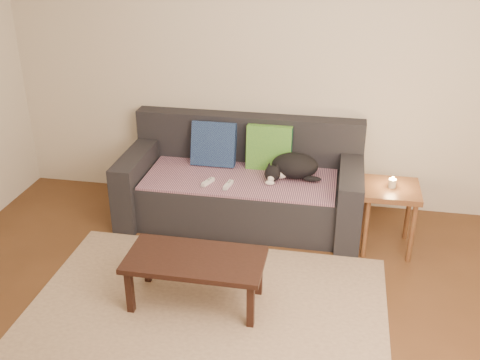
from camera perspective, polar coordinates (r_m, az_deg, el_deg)
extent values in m
plane|color=brown|center=(3.91, -4.10, -14.81)|extent=(4.50, 4.50, 0.00)
cube|color=beige|center=(5.09, 1.13, 11.55)|extent=(4.50, 0.04, 2.60)
cube|color=#232328|center=(5.02, 0.07, -2.01)|extent=(1.70, 0.78, 0.42)
cube|color=#232328|center=(5.20, 0.89, 4.26)|extent=(2.10, 0.18, 0.45)
cube|color=#232328|center=(5.22, -10.24, -0.21)|extent=(0.20, 0.90, 0.60)
cube|color=#232328|center=(4.91, 11.04, -1.99)|extent=(0.20, 0.90, 0.60)
cube|color=#382443|center=(4.90, 0.03, 0.16)|extent=(1.66, 0.74, 0.02)
cube|color=#101A48|center=(5.11, -2.68, 3.68)|extent=(0.40, 0.21, 0.41)
cube|color=#0B4632|center=(5.03, 2.98, 3.28)|extent=(0.40, 0.15, 0.41)
ellipsoid|color=black|center=(4.89, 5.59, 1.47)|extent=(0.41, 0.31, 0.21)
sphere|color=black|center=(4.81, 3.32, 0.67)|extent=(0.14, 0.14, 0.14)
sphere|color=white|center=(4.77, 3.16, 0.15)|extent=(0.06, 0.06, 0.06)
ellipsoid|color=black|center=(4.82, 7.32, 0.12)|extent=(0.16, 0.06, 0.05)
cube|color=white|center=(4.73, -1.21, -0.49)|extent=(0.06, 0.15, 0.03)
cube|color=white|center=(4.79, -3.27, -0.20)|extent=(0.09, 0.15, 0.03)
cube|color=brown|center=(4.63, 15.13, -0.96)|extent=(0.45, 0.45, 0.04)
cylinder|color=brown|center=(4.58, 12.64, -4.88)|extent=(0.04, 0.04, 0.51)
cylinder|color=brown|center=(4.62, 17.06, -5.20)|extent=(0.04, 0.04, 0.51)
cylinder|color=brown|center=(4.90, 12.58, -2.80)|extent=(0.04, 0.04, 0.51)
cylinder|color=brown|center=(4.93, 16.72, -3.11)|extent=(0.04, 0.04, 0.51)
cylinder|color=beige|center=(4.60, 15.21, -0.32)|extent=(0.06, 0.06, 0.07)
sphere|color=#FFBF59|center=(4.58, 15.27, 0.19)|extent=(0.02, 0.02, 0.02)
cube|color=tan|center=(4.02, -3.56, -13.39)|extent=(2.50, 1.80, 0.01)
cube|color=black|center=(3.92, -4.59, -8.11)|extent=(0.96, 0.48, 0.04)
cube|color=black|center=(4.01, -11.13, -11.07)|extent=(0.05, 0.05, 0.35)
cube|color=black|center=(3.81, 1.08, -12.68)|extent=(0.05, 0.05, 0.35)
cube|color=black|center=(4.28, -9.39, -8.26)|extent=(0.05, 0.05, 0.35)
cube|color=black|center=(4.10, 1.95, -9.58)|extent=(0.05, 0.05, 0.35)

